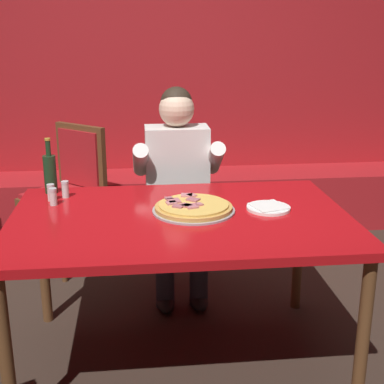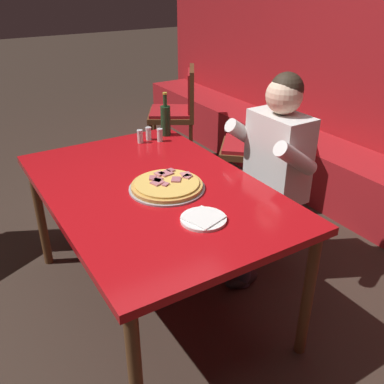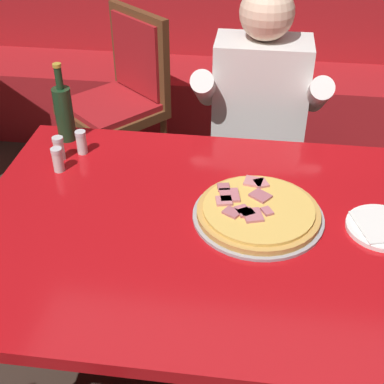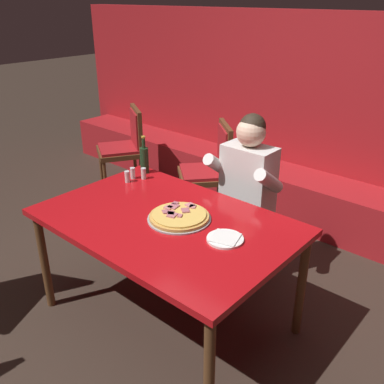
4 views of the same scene
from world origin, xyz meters
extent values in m
plane|color=#33261E|center=(0.00, 0.00, 0.00)|extent=(24.00, 24.00, 0.00)
cube|color=#A3191E|center=(0.00, 1.86, 0.23)|extent=(6.46, 0.48, 0.46)
cylinder|color=brown|center=(-0.73, 0.46, 0.37)|extent=(0.06, 0.06, 0.73)
cube|color=#B20F14|center=(0.00, 0.00, 0.75)|extent=(1.57, 1.03, 0.04)
cylinder|color=#9E9EA3|center=(0.07, 0.05, 0.78)|extent=(0.39, 0.39, 0.01)
cylinder|color=#C69347|center=(0.07, 0.05, 0.79)|extent=(0.37, 0.37, 0.02)
cylinder|color=#E0B251|center=(0.07, 0.05, 0.80)|extent=(0.33, 0.33, 0.01)
cube|color=#A85B66|center=(0.07, 0.10, 0.81)|extent=(0.07, 0.07, 0.01)
cube|color=#B76670|center=(0.09, 0.03, 0.81)|extent=(0.04, 0.05, 0.01)
cube|color=#C6757A|center=(0.03, 0.02, 0.81)|extent=(0.05, 0.05, 0.01)
cube|color=#C6757A|center=(0.05, 0.18, 0.81)|extent=(0.06, 0.06, 0.01)
cube|color=#C6757A|center=(0.07, 0.17, 0.81)|extent=(0.05, 0.06, 0.01)
cube|color=#A85B66|center=(-0.04, 0.13, 0.81)|extent=(0.04, 0.05, 0.01)
cube|color=#A85B66|center=(-0.01, 0.01, 0.81)|extent=(0.06, 0.06, 0.01)
cube|color=#B76670|center=(-0.02, 0.09, 0.81)|extent=(0.07, 0.08, 0.01)
cube|color=#C6757A|center=(-0.04, 0.06, 0.81)|extent=(0.06, 0.05, 0.01)
cube|color=#B76670|center=(0.02, 0.02, 0.81)|extent=(0.06, 0.06, 0.01)
cube|color=#B76670|center=(0.05, 0.01, 0.81)|extent=(0.07, 0.07, 0.01)
cylinder|color=white|center=(0.43, 0.04, 0.78)|extent=(0.21, 0.21, 0.01)
cube|color=white|center=(0.43, 0.04, 0.79)|extent=(0.19, 0.19, 0.01)
cylinder|color=#19381E|center=(-0.65, 0.43, 0.87)|extent=(0.07, 0.07, 0.20)
cylinder|color=#19381E|center=(-0.65, 0.43, 1.01)|extent=(0.03, 0.03, 0.08)
cylinder|color=#B29933|center=(-0.65, 0.43, 1.06)|extent=(0.03, 0.03, 0.01)
cylinder|color=silver|center=(-0.63, 0.29, 0.81)|extent=(0.04, 0.04, 0.07)
cylinder|color=#B23323|center=(-0.63, 0.29, 0.79)|extent=(0.03, 0.03, 0.04)
cylinder|color=silver|center=(-0.63, 0.29, 0.85)|extent=(0.04, 0.04, 0.01)
cylinder|color=silver|center=(-0.56, 0.34, 0.81)|extent=(0.04, 0.04, 0.07)
cylinder|color=#516B33|center=(-0.56, 0.34, 0.79)|extent=(0.03, 0.03, 0.04)
cylinder|color=silver|center=(-0.56, 0.34, 0.85)|extent=(0.04, 0.04, 0.01)
cylinder|color=silver|center=(-0.61, 0.22, 0.81)|extent=(0.04, 0.04, 0.07)
cylinder|color=#28231E|center=(-0.61, 0.22, 0.79)|extent=(0.03, 0.03, 0.04)
cylinder|color=silver|center=(-0.61, 0.22, 0.85)|extent=(0.04, 0.04, 0.01)
ellipsoid|color=black|center=(-0.05, 0.52, 0.04)|extent=(0.11, 0.24, 0.09)
ellipsoid|color=black|center=(0.15, 0.52, 0.04)|extent=(0.11, 0.24, 0.09)
cylinder|color=#282833|center=(-0.05, 0.52, 0.23)|extent=(0.11, 0.11, 0.43)
cylinder|color=#282833|center=(0.15, 0.52, 0.23)|extent=(0.11, 0.11, 0.43)
cube|color=#282833|center=(0.05, 0.62, 0.51)|extent=(0.34, 0.40, 0.12)
cube|color=silver|center=(0.05, 0.82, 0.78)|extent=(0.38, 0.22, 0.52)
cylinder|color=silver|center=(-0.17, 0.74, 0.86)|extent=(0.09, 0.30, 0.25)
cylinder|color=silver|center=(0.27, 0.74, 0.86)|extent=(0.09, 0.30, 0.25)
sphere|color=beige|center=(0.05, 0.82, 1.15)|extent=(0.21, 0.21, 0.21)
sphere|color=#2D2319|center=(0.05, 0.83, 1.18)|extent=(0.19, 0.19, 0.19)
cylinder|color=brown|center=(-0.98, 1.20, 0.23)|extent=(0.04, 0.04, 0.45)
cylinder|color=brown|center=(-0.69, 0.95, 0.23)|extent=(0.04, 0.04, 0.45)
cylinder|color=brown|center=(-0.73, 1.48, 0.23)|extent=(0.04, 0.04, 0.45)
cylinder|color=brown|center=(-0.44, 1.23, 0.23)|extent=(0.04, 0.04, 0.45)
cube|color=brown|center=(-0.71, 1.21, 0.48)|extent=(0.62, 0.62, 0.05)
cube|color=#A3191E|center=(-0.71, 1.21, 0.52)|extent=(0.57, 0.57, 0.03)
cube|color=brown|center=(-0.58, 1.37, 0.74)|extent=(0.36, 0.32, 0.46)
cube|color=#A3191E|center=(-0.59, 1.35, 0.74)|extent=(0.29, 0.26, 0.39)
camera|label=1|loc=(-0.20, -2.33, 1.60)|focal=50.00mm
camera|label=2|loc=(1.80, -0.86, 1.77)|focal=40.00mm
camera|label=3|loc=(0.04, -1.22, 1.76)|focal=50.00mm
camera|label=4|loc=(1.65, -1.63, 2.03)|focal=40.00mm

